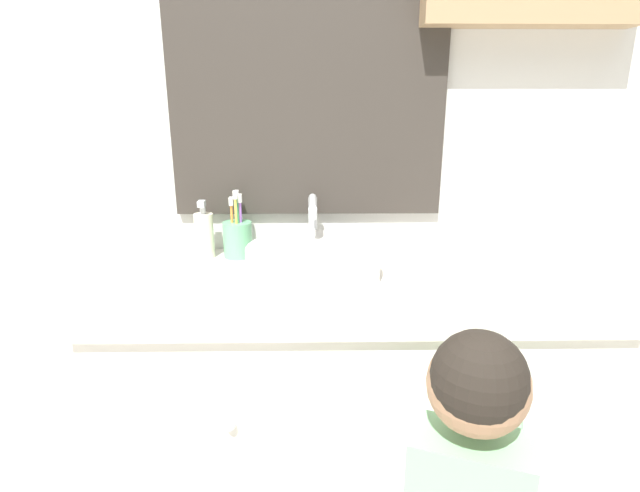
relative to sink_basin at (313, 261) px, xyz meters
The scene contains 5 objects.
wall_back 0.51m from the sink_basin, 67.65° to the left, with size 3.20×0.18×2.50m.
vanity_counter 0.47m from the sink_basin, ahead, with size 1.19×0.52×0.83m.
sink_basin is the anchor object (origin of this frame).
toothbrush_holder 0.28m from the sink_basin, 139.35° to the left, with size 0.08×0.08×0.19m.
soap_dispenser 0.35m from the sink_basin, 149.68° to the left, with size 0.05×0.05×0.16m.
Camera 1 is at (-0.09, -0.80, 1.26)m, focal length 28.00 mm.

